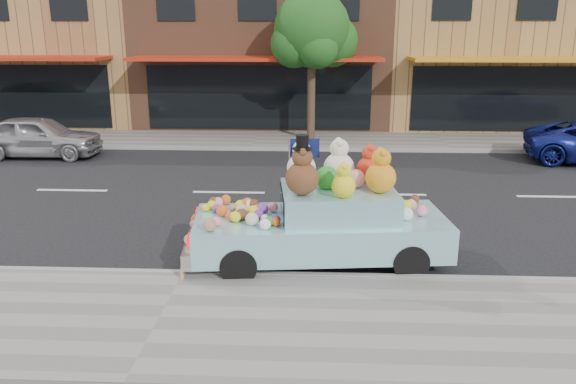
{
  "coord_description": "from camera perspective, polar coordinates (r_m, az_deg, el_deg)",
  "views": [
    {
      "loc": [
        2.11,
        -13.38,
        3.98
      ],
      "look_at": [
        1.68,
        -4.12,
        1.25
      ],
      "focal_mm": 35.0,
      "sensor_mm": 36.0,
      "label": 1
    }
  ],
  "objects": [
    {
      "name": "storefront_left",
      "position": [
        28.1,
        -23.64,
        14.41
      ],
      "size": [
        10.0,
        9.8,
        7.3
      ],
      "color": "#A37944",
      "rests_on": "ground"
    },
    {
      "name": "near_sidewalk",
      "position": [
        8.2,
        -12.92,
        -12.61
      ],
      "size": [
        60.0,
        3.0,
        0.12
      ],
      "primitive_type": "cube",
      "color": "gray",
      "rests_on": "ground"
    },
    {
      "name": "car_silver",
      "position": [
        19.5,
        -24.03,
        5.18
      ],
      "size": [
        3.89,
        1.61,
        1.32
      ],
      "primitive_type": "imported",
      "rotation": [
        0.0,
        0.0,
        1.58
      ],
      "color": "#B3B2B8",
      "rests_on": "ground"
    },
    {
      "name": "storefront_right",
      "position": [
        26.56,
        20.66,
        14.68
      ],
      "size": [
        10.0,
        9.8,
        7.3
      ],
      "color": "#A37944",
      "rests_on": "ground"
    },
    {
      "name": "storefront_mid",
      "position": [
        25.45,
        -2.16,
        15.64
      ],
      "size": [
        10.0,
        9.8,
        7.3
      ],
      "color": "brown",
      "rests_on": "ground"
    },
    {
      "name": "far_kerb",
      "position": [
        18.92,
        -3.8,
        4.43
      ],
      "size": [
        60.0,
        0.12,
        0.13
      ],
      "primitive_type": "cube",
      "color": "gray",
      "rests_on": "ground"
    },
    {
      "name": "far_sidewalk",
      "position": [
        20.38,
        -3.34,
        5.29
      ],
      "size": [
        60.0,
        3.0,
        0.12
      ],
      "primitive_type": "cube",
      "color": "gray",
      "rests_on": "ground"
    },
    {
      "name": "near_kerb",
      "position": [
        9.49,
        -10.54,
        -8.25
      ],
      "size": [
        60.0,
        0.12,
        0.13
      ],
      "primitive_type": "cube",
      "color": "gray",
      "rests_on": "ground"
    },
    {
      "name": "art_car",
      "position": [
        9.71,
        3.48,
        -2.67
      ],
      "size": [
        4.64,
        2.19,
        2.34
      ],
      "rotation": [
        0.0,
        0.0,
        0.1
      ],
      "color": "black",
      "rests_on": "ground"
    },
    {
      "name": "street_tree",
      "position": [
        19.94,
        2.53,
        15.57
      ],
      "size": [
        3.0,
        2.7,
        5.22
      ],
      "color": "#38281C",
      "rests_on": "ground"
    },
    {
      "name": "ground",
      "position": [
        14.12,
        -6.03,
        -0.05
      ],
      "size": [
        120.0,
        120.0,
        0.0
      ],
      "primitive_type": "plane",
      "color": "black",
      "rests_on": "ground"
    }
  ]
}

